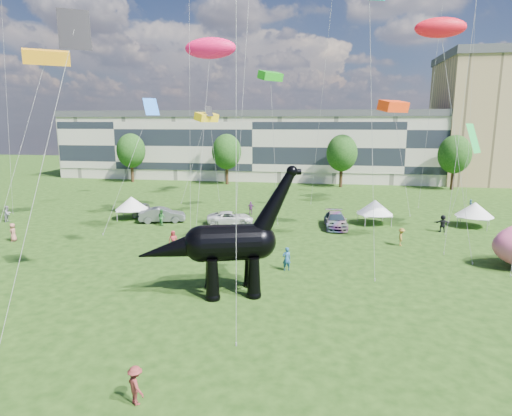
# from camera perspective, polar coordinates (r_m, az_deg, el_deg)

# --- Properties ---
(ground) EXTENTS (220.00, 220.00, 0.00)m
(ground) POSITION_cam_1_polar(r_m,az_deg,el_deg) (24.38, -5.02, -15.30)
(ground) COLOR #16330C
(ground) RESTS_ON ground
(terrace_row) EXTENTS (78.00, 11.00, 12.00)m
(terrace_row) POSITION_cam_1_polar(r_m,az_deg,el_deg) (84.32, 0.16, 8.03)
(terrace_row) COLOR beige
(terrace_row) RESTS_ON ground
(tree_far_left) EXTENTS (5.20, 5.20, 9.44)m
(tree_far_left) POSITION_cam_1_polar(r_m,az_deg,el_deg) (82.31, -16.34, 7.69)
(tree_far_left) COLOR #382314
(tree_far_left) RESTS_ON ground
(tree_mid_left) EXTENTS (5.20, 5.20, 9.44)m
(tree_mid_left) POSITION_cam_1_polar(r_m,az_deg,el_deg) (76.27, -3.94, 7.87)
(tree_mid_left) COLOR #382314
(tree_mid_left) RESTS_ON ground
(tree_mid_right) EXTENTS (5.20, 5.20, 9.44)m
(tree_mid_right) POSITION_cam_1_polar(r_m,az_deg,el_deg) (74.25, 11.39, 7.58)
(tree_mid_right) COLOR #382314
(tree_mid_right) RESTS_ON ground
(tree_far_right) EXTENTS (5.20, 5.20, 9.44)m
(tree_far_right) POSITION_cam_1_polar(r_m,az_deg,el_deg) (76.97, 25.00, 6.87)
(tree_far_right) COLOR #382314
(tree_far_right) RESTS_ON ground
(dinosaur_sculpture) EXTENTS (10.41, 4.60, 8.57)m
(dinosaur_sculpture) POSITION_cam_1_polar(r_m,az_deg,el_deg) (27.42, -4.21, -4.94)
(dinosaur_sculpture) COLOR black
(dinosaur_sculpture) RESTS_ON ground
(car_silver) EXTENTS (2.71, 4.44, 1.41)m
(car_silver) POSITION_cam_1_polar(r_m,az_deg,el_deg) (52.79, -15.04, -0.18)
(car_silver) COLOR #A6A5AA
(car_silver) RESTS_ON ground
(car_grey) EXTENTS (5.31, 3.11, 1.65)m
(car_grey) POSITION_cam_1_polar(r_m,az_deg,el_deg) (48.56, -12.39, -0.90)
(car_grey) COLOR slate
(car_grey) RESTS_ON ground
(car_white) EXTENTS (5.36, 3.18, 1.40)m
(car_white) POSITION_cam_1_polar(r_m,az_deg,el_deg) (46.59, -3.44, -1.33)
(car_white) COLOR white
(car_white) RESTS_ON ground
(car_dark) EXTENTS (2.61, 5.58, 1.58)m
(car_dark) POSITION_cam_1_polar(r_m,az_deg,el_deg) (45.73, 10.57, -1.63)
(car_dark) COLOR #595960
(car_dark) RESTS_ON ground
(gazebo_near) EXTENTS (4.54, 4.54, 2.68)m
(gazebo_near) POSITION_cam_1_polar(r_m,az_deg,el_deg) (48.17, 15.56, 0.13)
(gazebo_near) COLOR white
(gazebo_near) RESTS_ON ground
(gazebo_far) EXTENTS (4.99, 4.99, 2.66)m
(gazebo_far) POSITION_cam_1_polar(r_m,az_deg,el_deg) (50.78, 27.14, -0.17)
(gazebo_far) COLOR white
(gazebo_far) RESTS_ON ground
(gazebo_left) EXTENTS (4.38, 4.38, 2.57)m
(gazebo_left) POSITION_cam_1_polar(r_m,az_deg,el_deg) (51.00, -16.26, 0.61)
(gazebo_left) COLOR white
(gazebo_left) RESTS_ON ground
(visitors) EXTENTS (53.17, 41.91, 1.81)m
(visitors) POSITION_cam_1_polar(r_m,az_deg,el_deg) (40.06, -2.32, -3.20)
(visitors) COLOR maroon
(visitors) RESTS_ON ground
(kites) EXTENTS (60.48, 44.90, 30.07)m
(kites) POSITION_cam_1_polar(r_m,az_deg,el_deg) (45.41, 0.56, 18.81)
(kites) COLOR #E23E0F
(kites) RESTS_ON ground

